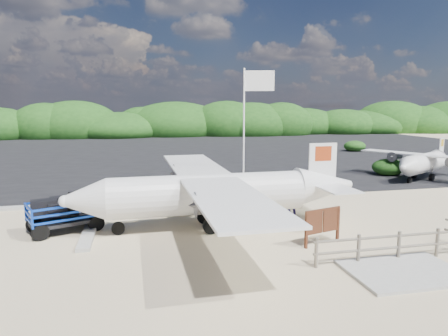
# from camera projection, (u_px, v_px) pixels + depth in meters

# --- Properties ---
(ground) EXTENTS (160.00, 160.00, 0.00)m
(ground) POSITION_uv_depth(u_px,v_px,m) (199.00, 228.00, 17.02)
(ground) COLOR beige
(asphalt_apron) EXTENTS (90.00, 50.00, 0.04)m
(asphalt_apron) POSITION_uv_depth(u_px,v_px,m) (159.00, 151.00, 45.96)
(asphalt_apron) COLOR #B2B2B2
(asphalt_apron) RESTS_ON ground
(walkway_pad) EXTENTS (3.50, 2.50, 0.10)m
(walkway_pad) POSITION_uv_depth(u_px,v_px,m) (404.00, 273.00, 12.41)
(walkway_pad) COLOR #B2B2B2
(walkway_pad) RESTS_ON ground
(vegetation_band) EXTENTS (124.00, 8.00, 4.40)m
(vegetation_band) POSITION_uv_depth(u_px,v_px,m) (150.00, 136.00, 70.08)
(vegetation_band) COLOR #B2B2B2
(vegetation_band) RESTS_ON ground
(fence) EXTENTS (6.40, 2.00, 1.10)m
(fence) POSITION_uv_depth(u_px,v_px,m) (398.00, 260.00, 13.48)
(fence) COLOR #B2B2B2
(fence) RESTS_ON ground
(baggage_cart) EXTENTS (3.46, 2.77, 1.51)m
(baggage_cart) POSITION_uv_depth(u_px,v_px,m) (66.00, 231.00, 16.53)
(baggage_cart) COLOR #0C39B8
(baggage_cart) RESTS_ON ground
(flagpole) EXTENTS (1.48, 0.96, 6.85)m
(flagpole) POSITION_uv_depth(u_px,v_px,m) (243.00, 214.00, 19.15)
(flagpole) COLOR white
(flagpole) RESTS_ON ground
(signboard) EXTENTS (1.72, 0.63, 1.43)m
(signboard) POSITION_uv_depth(u_px,v_px,m) (322.00, 245.00, 14.93)
(signboard) COLOR #532A17
(signboard) RESTS_ON ground
(crew_a) EXTENTS (0.78, 0.63, 1.87)m
(crew_a) POSITION_uv_depth(u_px,v_px,m) (181.00, 196.00, 18.97)
(crew_a) COLOR #191246
(crew_a) RESTS_ON ground
(crew_b) EXTENTS (0.84, 0.73, 1.47)m
(crew_b) POSITION_uv_depth(u_px,v_px,m) (220.00, 200.00, 19.00)
(crew_b) COLOR #191246
(crew_b) RESTS_ON ground
(crew_c) EXTENTS (1.10, 0.49, 1.85)m
(crew_c) POSITION_uv_depth(u_px,v_px,m) (292.00, 200.00, 18.07)
(crew_c) COLOR #191246
(crew_c) RESTS_ON ground
(aircraft_large) EXTENTS (15.14, 15.14, 4.48)m
(aircraft_large) POSITION_uv_depth(u_px,v_px,m) (269.00, 154.00, 43.45)
(aircraft_large) COLOR #B2B2B2
(aircraft_large) RESTS_ON ground
(aircraft_small) EXTENTS (10.13, 10.13, 2.68)m
(aircraft_small) POSITION_uv_depth(u_px,v_px,m) (105.00, 146.00, 51.55)
(aircraft_small) COLOR #B2B2B2
(aircraft_small) RESTS_ON ground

